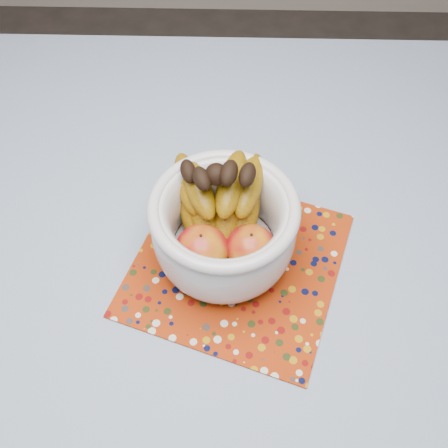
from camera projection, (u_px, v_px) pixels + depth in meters
name	position (u px, v px, depth m)	size (l,w,h in m)	color
table	(189.00, 280.00, 1.02)	(1.20, 1.20, 0.75)	brown
tablecloth	(187.00, 258.00, 0.95)	(1.32, 1.32, 0.01)	slate
placemat	(237.00, 264.00, 0.94)	(0.35, 0.35, 0.00)	#952908
fruit_bowl	(220.00, 219.00, 0.88)	(0.25, 0.26, 0.21)	silver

